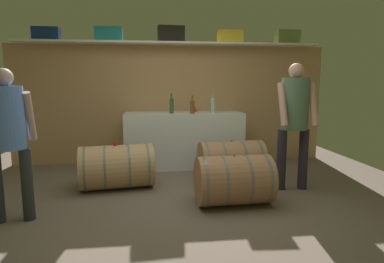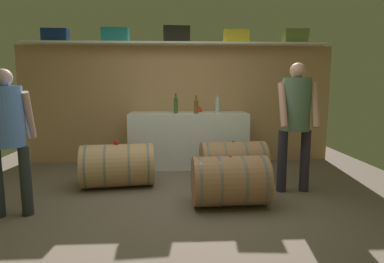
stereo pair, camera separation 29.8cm
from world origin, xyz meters
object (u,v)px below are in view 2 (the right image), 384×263
at_px(toolcase_black, 176,34).
at_px(wine_bottle_green, 176,105).
at_px(wine_bottle_amber, 196,106).
at_px(work_cabinet, 188,140).
at_px(wine_barrel_far, 233,161).
at_px(toolcase_teal, 116,35).
at_px(visitor_tasting, 7,128).
at_px(toolcase_yellow, 236,37).
at_px(toolcase_navy, 55,35).
at_px(winemaker_pouring, 296,114).
at_px(wine_barrel_near, 118,165).
at_px(red_funnel, 199,109).
at_px(toolcase_olive, 295,36).
at_px(wine_bottle_clear, 217,105).
at_px(wine_glass, 176,106).
at_px(tasting_cup, 116,142).
at_px(wine_barrel_flank, 230,181).

distance_m(toolcase_black, wine_bottle_green, 1.20).
bearing_deg(wine_bottle_amber, wine_bottle_green, 164.45).
height_order(work_cabinet, wine_barrel_far, work_cabinet).
bearing_deg(toolcase_teal, visitor_tasting, -108.52).
xyz_separation_m(toolcase_yellow, visitor_tasting, (-2.74, -2.26, -1.23)).
xyz_separation_m(toolcase_navy, winemaker_pouring, (3.48, -1.62, -1.16)).
bearing_deg(visitor_tasting, wine_barrel_near, 38.10).
distance_m(wine_barrel_far, winemaker_pouring, 1.14).
relative_size(red_funnel, winemaker_pouring, 0.07).
distance_m(work_cabinet, red_funnel, 0.57).
xyz_separation_m(wine_bottle_amber, red_funnel, (0.08, 0.36, -0.07)).
bearing_deg(wine_bottle_amber, toolcase_teal, 161.38).
xyz_separation_m(toolcase_teal, work_cabinet, (1.20, -0.23, -1.72)).
bearing_deg(wine_bottle_green, toolcase_yellow, 19.04).
relative_size(toolcase_olive, wine_bottle_clear, 1.41).
xyz_separation_m(toolcase_olive, red_funnel, (-1.64, -0.08, -1.22)).
bearing_deg(toolcase_yellow, visitor_tasting, -136.15).
distance_m(toolcase_navy, visitor_tasting, 2.59).
xyz_separation_m(wine_glass, visitor_tasting, (-1.71, -2.04, -0.07)).
bearing_deg(wine_bottle_amber, wine_glass, 145.11).
bearing_deg(toolcase_teal, toolcase_black, -0.79).
bearing_deg(winemaker_pouring, toolcase_olive, -106.76).
height_order(wine_bottle_green, tasting_cup, wine_bottle_green).
xyz_separation_m(wine_bottle_clear, wine_barrel_far, (0.14, -0.76, -0.76)).
distance_m(toolcase_navy, toolcase_olive, 4.01).
height_order(winemaker_pouring, visitor_tasting, winemaker_pouring).
xyz_separation_m(toolcase_teal, toolcase_black, (1.01, 0.00, 0.02)).
height_order(toolcase_olive, wine_bottle_clear, toolcase_olive).
xyz_separation_m(tasting_cup, winemaker_pouring, (2.31, -0.31, 0.40)).
bearing_deg(toolcase_yellow, wine_barrel_near, -139.79).
relative_size(wine_glass, wine_barrel_flank, 0.17).
height_order(wine_barrel_near, visitor_tasting, visitor_tasting).
height_order(red_funnel, winemaker_pouring, winemaker_pouring).
bearing_deg(toolcase_olive, tasting_cup, -156.98).
bearing_deg(wine_bottle_clear, wine_barrel_near, -145.82).
height_order(wine_bottle_clear, red_funnel, wine_bottle_clear).
bearing_deg(toolcase_yellow, toolcase_navy, -175.71).
height_order(work_cabinet, winemaker_pouring, winemaker_pouring).
xyz_separation_m(wine_bottle_green, winemaker_pouring, (1.51, -1.27, -0.04)).
distance_m(toolcase_black, work_cabinet, 1.77).
xyz_separation_m(wine_barrel_far, tasting_cup, (-1.62, -0.24, 0.32)).
bearing_deg(toolcase_olive, wine_barrel_near, -156.90).
relative_size(red_funnel, wine_barrel_far, 0.12).
bearing_deg(wine_bottle_clear, wine_bottle_amber, -160.02).
height_order(red_funnel, tasting_cup, red_funnel).
xyz_separation_m(red_funnel, wine_barrel_near, (-1.19, -1.23, -0.67)).
xyz_separation_m(work_cabinet, wine_bottle_clear, (0.48, -0.08, 0.58)).
bearing_deg(winemaker_pouring, toolcase_black, -45.97).
distance_m(toolcase_teal, wine_barrel_far, 2.83).
bearing_deg(work_cabinet, red_funnel, 38.19).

